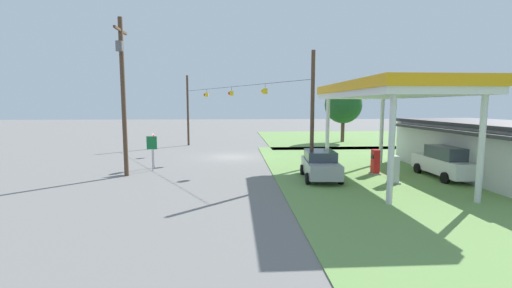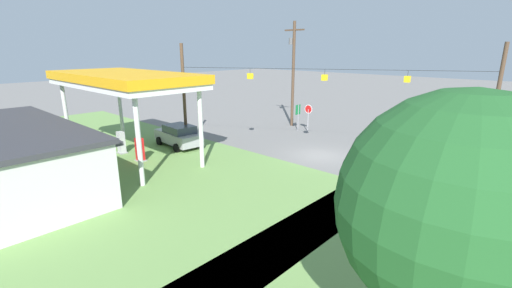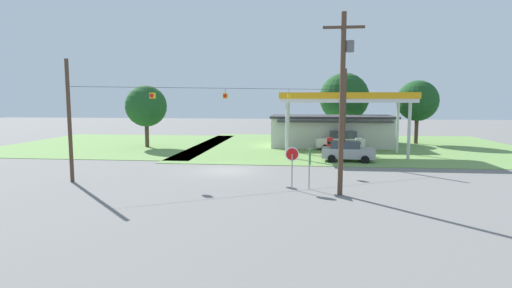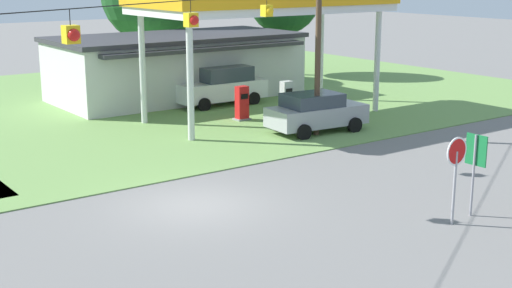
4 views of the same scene
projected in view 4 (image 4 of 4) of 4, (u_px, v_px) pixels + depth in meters
name	position (u px, v px, depth m)	size (l,w,h in m)	color
ground_plane	(195.00, 206.00, 21.47)	(160.00, 160.00, 0.00)	slate
grass_verge_station_corner	(217.00, 92.00, 41.22)	(36.00, 28.00, 0.04)	#6B934C
gas_station_canopy	(265.00, 4.00, 33.06)	(12.10, 5.62, 5.89)	silver
gas_station_store	(177.00, 66.00, 39.30)	(13.52, 7.00, 3.47)	silver
fuel_pump_near	(242.00, 104.00, 33.39)	(0.71, 0.56, 1.64)	gray
fuel_pump_far	(286.00, 99.00, 34.91)	(0.71, 0.56, 1.64)	gray
car_at_pumps_front	(316.00, 112.00, 30.95)	(4.50, 2.37, 1.74)	#9E9EA3
car_at_pumps_rear	(221.00, 86.00, 37.23)	(4.94, 2.15, 2.02)	white
stop_sign_roadside	(456.00, 161.00, 19.48)	(0.80, 0.08, 2.50)	#99999E
route_sign	(475.00, 158.00, 20.21)	(0.10, 0.70, 2.40)	gray
signal_span_gantry	(192.00, 67.00, 20.46)	(18.43, 10.24, 7.80)	#4C3828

